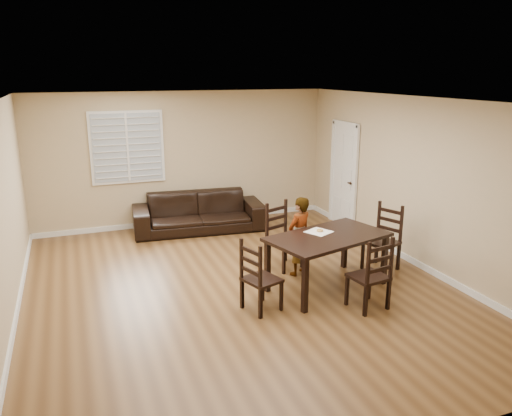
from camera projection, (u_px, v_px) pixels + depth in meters
The scene contains 11 objects.
ground at pixel (240, 288), 7.31m from camera, with size 7.00×7.00×0.00m, color brown.
room at pixel (237, 165), 7.00m from camera, with size 6.04×7.04×2.72m.
dining_table at pixel (328, 241), 7.15m from camera, with size 1.91×1.39×0.81m.
chair_near at pixel (279, 237), 8.06m from camera, with size 0.61×0.59×1.06m.
chair_far at pixel (375, 278), 6.51m from camera, with size 0.52×0.50×1.02m.
chair_left at pixel (255, 280), 6.48m from camera, with size 0.53×0.55×0.99m.
chair_right at pixel (386, 239), 7.97m from camera, with size 0.59×0.61×1.06m.
child at pixel (299, 236), 7.67m from camera, with size 0.45×0.30×1.24m, color gray.
napkin at pixel (319, 232), 7.28m from camera, with size 0.32×0.32×0.00m, color #F1E6CF.
donut at pixel (320, 230), 7.29m from camera, with size 0.10×0.10×0.04m.
sofa at pixel (199, 212), 9.88m from camera, with size 2.54×0.99×0.74m, color black.
Camera 1 is at (-2.14, -6.39, 3.08)m, focal length 35.00 mm.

